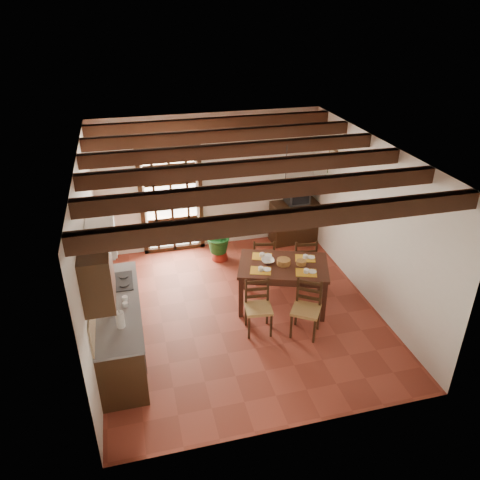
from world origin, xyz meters
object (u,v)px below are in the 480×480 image
object	(u,v)px
dining_table	(283,270)
crt_tv	(297,194)
potted_plant	(219,234)
pendant_lamp	(285,190)
kitchen_counter	(120,329)
chair_far_right	(303,268)
chair_far_left	(263,267)
sideboard	(295,221)
chair_near_right	(305,318)
chair_near_left	(258,316)

from	to	relation	value
dining_table	crt_tv	xyz separation A→B (m)	(1.04, 2.19, 0.39)
potted_plant	pendant_lamp	world-z (taller)	pendant_lamp
kitchen_counter	dining_table	bearing A→B (deg)	13.01
potted_plant	pendant_lamp	distance (m)	2.37
kitchen_counter	dining_table	world-z (taller)	kitchen_counter
kitchen_counter	chair_far_right	world-z (taller)	kitchen_counter
chair_far_left	chair_far_right	size ratio (longest dim) A/B	0.97
chair_far_left	sideboard	xyz separation A→B (m)	(1.14, 1.37, 0.16)
dining_table	chair_near_right	distance (m)	0.93
potted_plant	chair_far_right	bearing A→B (deg)	-42.29
chair_near_left	sideboard	size ratio (longest dim) A/B	0.84
potted_plant	crt_tv	bearing A→B (deg)	13.28
chair_near_right	potted_plant	world-z (taller)	potted_plant
chair_near_right	crt_tv	xyz separation A→B (m)	(0.94, 3.03, 0.80)
chair_near_left	chair_far_right	size ratio (longest dim) A/B	0.95
chair_far_right	chair_near_left	bearing A→B (deg)	53.57
dining_table	chair_far_right	size ratio (longest dim) A/B	1.83
dining_table	pendant_lamp	bearing A→B (deg)	109.36
kitchen_counter	chair_near_right	distance (m)	2.82
chair_far_left	pendant_lamp	distance (m)	1.94
dining_table	pendant_lamp	world-z (taller)	pendant_lamp
sideboard	chair_far_left	bearing A→B (deg)	-133.36
chair_near_right	chair_far_left	world-z (taller)	chair_near_right
chair_near_right	kitchen_counter	bearing A→B (deg)	-151.31
potted_plant	pendant_lamp	bearing A→B (deg)	-66.98
chair_far_left	potted_plant	size ratio (longest dim) A/B	0.45
dining_table	chair_near_left	world-z (taller)	chair_near_left
chair_near_left	chair_far_left	size ratio (longest dim) A/B	0.98
dining_table	chair_near_right	xyz separation A→B (m)	(0.10, -0.83, -0.41)
crt_tv	potted_plant	size ratio (longest dim) A/B	0.23
chair_near_right	crt_tv	world-z (taller)	crt_tv
chair_near_left	chair_far_left	bearing A→B (deg)	76.90
sideboard	chair_near_left	bearing A→B (deg)	-124.13
chair_far_right	sideboard	size ratio (longest dim) A/B	0.88
potted_plant	pendant_lamp	xyz separation A→B (m)	(0.71, -1.68, 1.51)
pendant_lamp	chair_near_left	bearing A→B (deg)	-131.06
chair_far_right	sideboard	world-z (taller)	chair_far_right
chair_far_left	sideboard	distance (m)	1.79
dining_table	crt_tv	bearing A→B (deg)	83.92
crt_tv	potted_plant	world-z (taller)	potted_plant
dining_table	chair_far_left	bearing A→B (deg)	115.91
chair_far_left	crt_tv	bearing A→B (deg)	-118.22
crt_tv	potted_plant	xyz separation A→B (m)	(-1.76, -0.41, -0.51)
dining_table	chair_far_left	world-z (taller)	chair_far_left
dining_table	potted_plant	bearing A→B (deg)	131.21
kitchen_counter	dining_table	distance (m)	2.79
chair_near_left	pendant_lamp	bearing A→B (deg)	55.38
dining_table	kitchen_counter	bearing A→B (deg)	-147.63
potted_plant	sideboard	bearing A→B (deg)	13.46
kitchen_counter	chair_far_right	distance (m)	3.52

